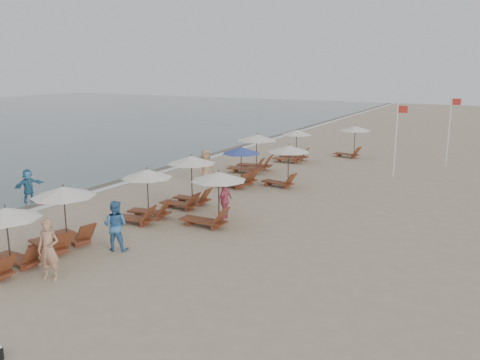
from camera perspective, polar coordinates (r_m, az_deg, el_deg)
The scene contains 20 objects.
ground at distance 15.27m, azimuth -2.66°, elevation -11.54°, with size 160.00×160.00×0.00m, color tan.
wet_sand_band at distance 30.13m, azimuth -13.38°, elevation 0.35°, with size 3.20×140.00×0.01m, color #6B5E4C.
foam_line at distance 29.30m, azimuth -11.48°, elevation 0.11°, with size 0.50×140.00×0.02m, color white.
lounger_station_0 at distance 17.22m, azimuth -25.18°, elevation -6.02°, with size 2.40×2.13×2.12m.
lounger_station_1 at distance 18.71m, azimuth -19.61°, elevation -3.92°, with size 2.52×2.21×2.26m.
lounger_station_2 at distance 21.08m, azimuth -10.86°, elevation -1.74°, with size 2.45×2.08×2.22m.
lounger_station_3 at distance 22.94m, azimuth -5.89°, elevation -0.04°, with size 2.43×2.20×2.38m.
lounger_station_4 at distance 26.92m, azimuth -0.35°, elevation 1.41°, with size 2.53×2.11×2.13m.
lounger_station_5 at distance 30.60m, azimuth 1.42°, elevation 2.99°, with size 2.87×2.45×2.29m.
lounger_station_6 at distance 34.14m, azimuth 6.01°, elevation 3.78°, with size 2.51×2.12×2.18m.
inland_station_0 at distance 19.99m, azimuth -3.17°, elevation -1.46°, with size 2.66×2.24×2.22m.
inland_station_1 at distance 26.76m, azimuth 5.09°, elevation 2.33°, with size 2.56×2.24×2.22m.
inland_station_2 at distance 36.36m, azimuth 12.59°, elevation 4.83°, with size 2.56×2.24×2.22m.
beachgoer_near at distance 16.18m, azimuth -20.87°, elevation -7.36°, with size 0.69×0.45×1.90m, color #A57559.
beachgoer_mid_a at distance 18.03m, azimuth -13.94°, elevation -5.02°, with size 0.87×0.68×1.79m, color teal.
beachgoer_far_a at distance 21.14m, azimuth -1.73°, elevation -2.30°, with size 0.93×0.39×1.60m, color #C95069.
beachgoer_far_b at distance 27.38m, azimuth -3.89°, elevation 1.47°, with size 0.93×0.60×1.90m, color #A6825A.
waterline_walker at distance 25.68m, azimuth -22.85°, elevation -0.61°, with size 1.48×0.47×1.60m, color teal.
flag_pole_near at distance 30.33m, azimuth 17.31°, elevation 4.81°, with size 0.59×0.08×4.32m.
flag_pole_far at distance 34.51m, azimuth 22.66°, elevation 5.49°, with size 0.60×0.08×4.55m.
Camera 1 is at (7.19, -11.93, 6.27)m, focal length 37.66 mm.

